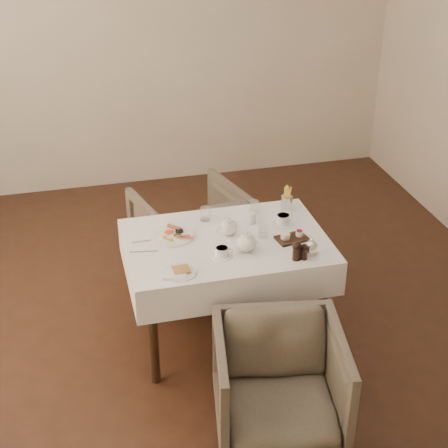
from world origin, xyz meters
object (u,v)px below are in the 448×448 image
at_px(armchair_near, 279,384).
at_px(armchair_far, 193,235).
at_px(teapot_centre, 228,226).
at_px(table, 226,256).
at_px(breakfast_plate, 172,235).

height_order(armchair_near, armchair_far, armchair_far).
bearing_deg(teapot_centre, armchair_far, 78.23).
relative_size(table, breakfast_plate, 4.66).
distance_m(armchair_near, armchair_far, 1.71).
height_order(table, armchair_near, table).
xyz_separation_m(armchair_near, armchair_far, (-0.14, 1.70, 0.03)).
height_order(table, breakfast_plate, breakfast_plate).
distance_m(table, teapot_centre, 0.19).
bearing_deg(armchair_far, teapot_centre, 81.01).
bearing_deg(table, armchair_near, -85.16).
distance_m(breakfast_plate, teapot_centre, 0.36).
bearing_deg(armchair_far, armchair_near, 78.99).
bearing_deg(armchair_near, armchair_far, 104.36).
distance_m(armchair_far, teapot_centre, 0.88).
distance_m(table, armchair_near, 0.96).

